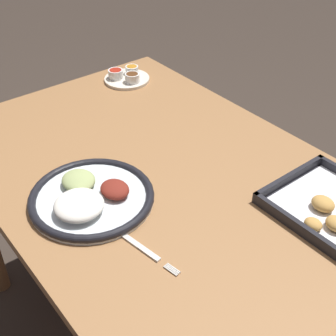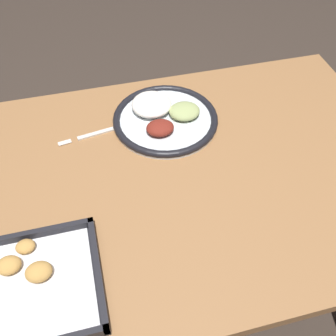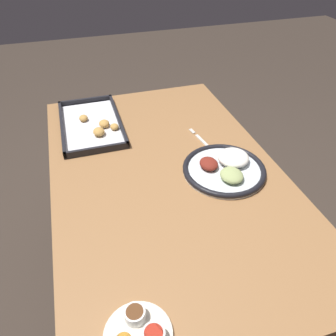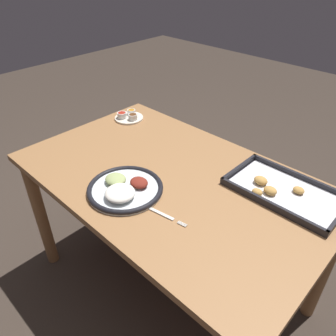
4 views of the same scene
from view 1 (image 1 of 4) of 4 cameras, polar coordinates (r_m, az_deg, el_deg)
The scene contains 4 objects.
dining_table at distance 1.22m, azimuth 0.52°, elevation -5.29°, with size 1.29×0.80×0.71m.
dinner_plate at distance 1.10m, azimuth -9.48°, elevation -3.53°, with size 0.29×0.29×0.05m.
fork at distance 0.99m, azimuth -3.60°, elevation -9.46°, with size 0.20×0.04×0.00m.
saucer_plate at distance 1.62m, azimuth -5.10°, elevation 11.04°, with size 0.15×0.15×0.04m.
Camera 1 is at (0.70, -0.57, 1.43)m, focal length 50.00 mm.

